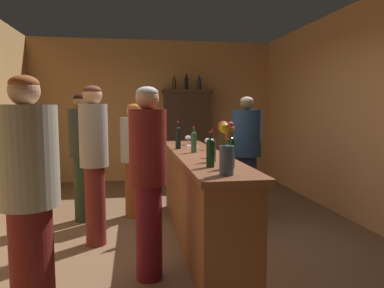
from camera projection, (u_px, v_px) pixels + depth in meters
floor at (174, 244)px, 3.94m from camera, size 9.34×9.34×0.00m
wall_back at (154, 111)px, 7.38m from camera, size 4.95×0.12×2.84m
wall_right at (384, 114)px, 4.19m from camera, size 0.12×7.31×2.84m
bar_counter at (199, 197)px, 4.01m from camera, size 0.54×3.02×0.99m
display_cabinet at (187, 134)px, 7.26m from camera, size 1.00×0.38×1.85m
wine_bottle_syrah at (210, 151)px, 3.03m from camera, size 0.07×0.07×0.30m
wine_bottle_rose at (178, 137)px, 4.37m from camera, size 0.07×0.07×0.34m
wine_bottle_riesling at (212, 149)px, 3.34m from camera, size 0.06×0.06×0.30m
wine_bottle_malbec at (194, 141)px, 4.01m from camera, size 0.06×0.06×0.30m
wine_bottle_chardonnay at (231, 150)px, 2.99m from camera, size 0.07×0.07×0.33m
wine_glass_front at (208, 141)px, 4.29m from camera, size 0.07×0.07×0.14m
wine_glass_mid at (211, 146)px, 3.62m from camera, size 0.08×0.08×0.15m
wine_glass_rear at (194, 135)px, 5.12m from camera, size 0.08×0.08×0.14m
wine_glass_spare at (188, 138)px, 4.86m from camera, size 0.08×0.08×0.13m
flower_arrangement at (226, 150)px, 2.67m from camera, size 0.13×0.12×0.40m
cheese_plate at (192, 146)px, 4.65m from camera, size 0.14×0.14×0.01m
display_bottle_left at (174, 83)px, 7.11m from camera, size 0.08×0.08×0.30m
display_bottle_midleft at (186, 83)px, 7.15m from camera, size 0.07×0.07×0.32m
display_bottle_center at (199, 83)px, 7.19m from camera, size 0.08×0.08×0.31m
patron_tall at (135, 156)px, 4.87m from camera, size 0.37×0.37×1.55m
patron_in_grey at (82, 151)px, 4.67m from camera, size 0.33×0.33×1.67m
patron_by_cabinet at (148, 174)px, 3.06m from camera, size 0.32×0.32×1.67m
patron_redhead at (29, 194)px, 2.36m from camera, size 0.39×0.39×1.70m
patron_in_navy at (94, 156)px, 3.84m from camera, size 0.30×0.30×1.73m
bartender at (246, 153)px, 4.82m from camera, size 0.40×0.40×1.64m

